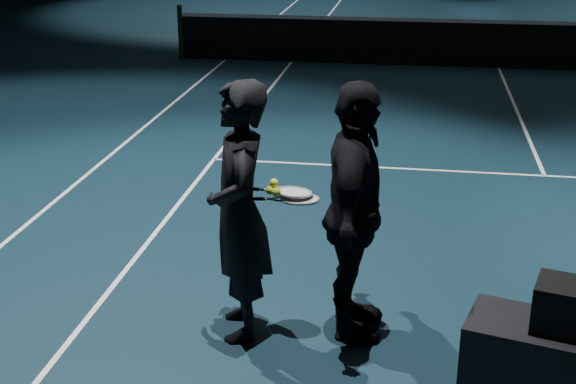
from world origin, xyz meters
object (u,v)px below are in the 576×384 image
object	(u,v)px
player_b	(354,213)
racket_lower	(300,199)
racket_upper	(293,192)
player_a	(239,212)
tennis_balls	(273,189)

from	to	relation	value
player_b	racket_lower	size ratio (longest dim) A/B	2.92
racket_upper	player_b	bearing A→B (deg)	-9.08
player_a	racket_lower	distance (m)	0.46
player_b	racket_upper	size ratio (longest dim) A/B	2.92
player_a	tennis_balls	world-z (taller)	player_a
player_a	racket_upper	xyz separation A→B (m)	(0.39, 0.10, 0.15)
player_b	racket_lower	world-z (taller)	player_b
tennis_balls	player_a	bearing A→B (deg)	-170.90
player_b	tennis_balls	world-z (taller)	player_b
player_a	player_b	bearing A→B (deg)	81.71
player_a	player_b	world-z (taller)	same
racket_upper	tennis_balls	size ratio (longest dim) A/B	5.67
player_a	racket_upper	bearing A→B (deg)	87.42
racket_lower	racket_upper	xyz separation A→B (m)	(-0.06, 0.03, 0.04)
player_a	racket_upper	world-z (taller)	player_a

